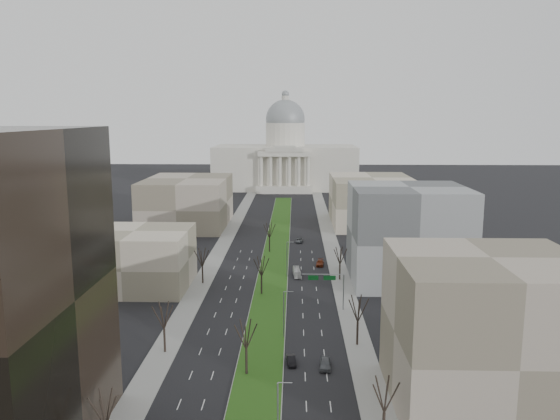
% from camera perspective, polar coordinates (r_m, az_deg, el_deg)
% --- Properties ---
extents(ground, '(600.00, 600.00, 0.00)m').
position_cam_1_polar(ground, '(167.55, -0.41, -4.42)').
color(ground, black).
rests_on(ground, ground).
extents(median, '(8.00, 222.03, 0.20)m').
position_cam_1_polar(median, '(166.55, -0.42, -4.48)').
color(median, '#999993').
rests_on(median, ground).
extents(sidewalk_left, '(5.00, 330.00, 0.15)m').
position_cam_1_polar(sidewalk_left, '(145.22, -7.73, -6.75)').
color(sidewalk_left, gray).
rests_on(sidewalk_left, ground).
extents(sidewalk_right, '(5.00, 330.00, 0.15)m').
position_cam_1_polar(sidewalk_right, '(143.83, 6.27, -6.88)').
color(sidewalk_right, gray).
rests_on(sidewalk_right, ground).
extents(capitol, '(80.00, 46.00, 55.00)m').
position_cam_1_polar(capitol, '(312.88, 0.54, 5.30)').
color(capitol, beige).
rests_on(capitol, ground).
extents(building_beige_left, '(26.00, 22.00, 14.00)m').
position_cam_1_polar(building_beige_left, '(137.39, -14.88, -4.97)').
color(building_beige_left, gray).
rests_on(building_beige_left, ground).
extents(building_tan_right, '(26.00, 24.00, 22.00)m').
position_cam_1_polar(building_tan_right, '(84.77, 20.71, -11.85)').
color(building_tan_right, gray).
rests_on(building_tan_right, ground).
extents(building_grey_right, '(28.00, 26.00, 24.00)m').
position_cam_1_polar(building_grey_right, '(140.31, 13.20, -2.49)').
color(building_grey_right, '#5D6062').
rests_on(building_grey_right, ground).
extents(building_far_left, '(30.00, 40.00, 18.00)m').
position_cam_1_polar(building_far_left, '(208.83, -9.67, 0.82)').
color(building_far_left, gray).
rests_on(building_far_left, ground).
extents(building_far_right, '(30.00, 40.00, 18.00)m').
position_cam_1_polar(building_far_right, '(211.80, 9.52, 0.95)').
color(building_far_right, gray).
rests_on(building_far_right, ground).
extents(tree_left_near, '(5.10, 5.10, 9.18)m').
position_cam_1_polar(tree_left_near, '(73.29, -17.85, -19.04)').
color(tree_left_near, black).
rests_on(tree_left_near, ground).
extents(tree_left_mid, '(5.40, 5.40, 9.72)m').
position_cam_1_polar(tree_left_mid, '(99.28, -12.07, -10.65)').
color(tree_left_mid, black).
rests_on(tree_left_mid, ground).
extents(tree_left_far, '(5.28, 5.28, 9.50)m').
position_cam_1_polar(tree_left_far, '(136.70, -8.14, -4.87)').
color(tree_left_far, black).
rests_on(tree_left_far, ground).
extents(tree_right_near, '(5.16, 5.16, 9.29)m').
position_cam_1_polar(tree_right_near, '(73.96, 10.90, -18.37)').
color(tree_right_near, black).
rests_on(tree_right_near, ground).
extents(tree_right_mid, '(5.52, 5.52, 9.94)m').
position_cam_1_polar(tree_right_mid, '(100.95, 8.16, -10.08)').
color(tree_right_mid, black).
rests_on(tree_right_mid, ground).
extents(tree_right_far, '(5.04, 5.04, 9.07)m').
position_cam_1_polar(tree_right_far, '(139.19, 6.30, -4.70)').
color(tree_right_far, black).
rests_on(tree_right_far, ground).
extents(tree_median_a, '(5.40, 5.40, 9.72)m').
position_cam_1_polar(tree_median_a, '(89.51, -3.56, -12.78)').
color(tree_median_a, black).
rests_on(tree_median_a, ground).
extents(tree_median_b, '(5.40, 5.40, 9.72)m').
position_cam_1_polar(tree_median_b, '(127.24, -1.95, -5.82)').
color(tree_median_b, black).
rests_on(tree_median_b, ground).
extents(tree_median_c, '(5.40, 5.40, 9.72)m').
position_cam_1_polar(tree_median_c, '(166.04, -1.10, -2.08)').
color(tree_median_c, black).
rests_on(tree_median_c, ground).
extents(streetlamp_median_a, '(1.90, 0.20, 9.16)m').
position_cam_1_polar(streetlamp_median_a, '(72.27, -0.19, -20.60)').
color(streetlamp_median_a, gray).
rests_on(streetlamp_median_a, ground).
extents(streetlamp_median_b, '(1.90, 0.20, 9.16)m').
position_cam_1_polar(streetlamp_median_b, '(103.94, 0.42, -10.76)').
color(streetlamp_median_b, gray).
rests_on(streetlamp_median_b, ground).
extents(streetlamp_median_c, '(1.90, 0.20, 9.16)m').
position_cam_1_polar(streetlamp_median_c, '(142.06, 0.75, -5.05)').
color(streetlamp_median_c, gray).
rests_on(streetlamp_median_c, ground).
extents(mast_arm_signs, '(9.12, 0.24, 8.09)m').
position_cam_1_polar(mast_arm_signs, '(117.96, 5.35, -7.59)').
color(mast_arm_signs, gray).
rests_on(mast_arm_signs, ground).
extents(car_grey_near, '(2.23, 4.77, 1.58)m').
position_cam_1_polar(car_grey_near, '(94.36, 4.76, -15.68)').
color(car_grey_near, '#53565B').
rests_on(car_grey_near, ground).
extents(car_black, '(1.85, 4.15, 1.32)m').
position_cam_1_polar(car_black, '(95.48, 1.17, -15.42)').
color(car_black, black).
rests_on(car_black, ground).
extents(car_red, '(2.55, 5.19, 1.45)m').
position_cam_1_polar(car_red, '(153.22, 4.20, -5.54)').
color(car_red, maroon).
rests_on(car_red, ground).
extents(car_grey_far, '(2.61, 4.80, 1.28)m').
position_cam_1_polar(car_grey_far, '(180.01, 2.02, -3.21)').
color(car_grey_far, '#52565A').
rests_on(car_grey_far, ground).
extents(box_van, '(2.13, 7.17, 1.97)m').
position_cam_1_polar(box_van, '(143.33, 1.77, -6.51)').
color(box_van, white).
rests_on(box_van, ground).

